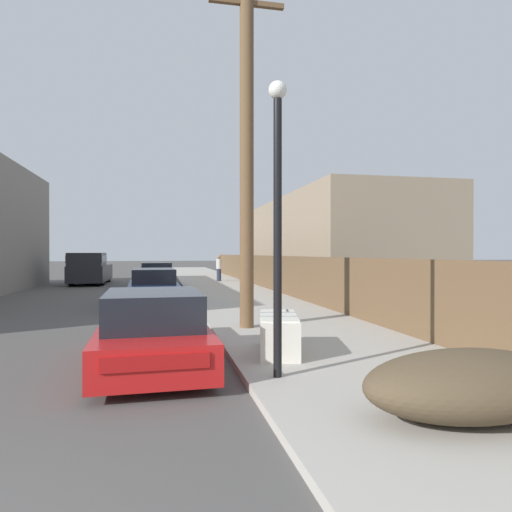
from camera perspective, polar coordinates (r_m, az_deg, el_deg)
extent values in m
cube|color=#ADA89E|center=(25.89, -4.53, -3.67)|extent=(4.20, 63.00, 0.12)
cube|color=silver|center=(8.16, 2.85, -9.78)|extent=(0.98, 1.71, 0.64)
cube|color=white|center=(8.11, 2.85, -7.43)|extent=(0.94, 1.64, 0.03)
cube|color=#333335|center=(8.61, 3.91, -6.80)|extent=(0.07, 0.20, 0.02)
cube|color=gray|center=(8.36, 2.77, -7.07)|extent=(0.66, 0.21, 0.01)
cube|color=gray|center=(7.87, 2.92, -7.54)|extent=(0.66, 0.21, 0.01)
cube|color=red|center=(8.14, -12.79, -9.97)|extent=(1.88, 4.48, 0.56)
cube|color=black|center=(7.66, -12.74, -6.42)|extent=(1.56, 2.17, 0.56)
cube|color=#B21414|center=(5.94, -12.41, -12.90)|extent=(1.35, 0.08, 0.19)
cylinder|color=black|center=(9.53, -17.45, -9.10)|extent=(0.22, 0.64, 0.63)
cylinder|color=black|center=(9.55, -8.41, -9.06)|extent=(0.22, 0.64, 0.63)
cylinder|color=black|center=(6.84, -18.97, -12.86)|extent=(0.22, 0.64, 0.63)
cylinder|color=black|center=(6.87, -6.23, -12.78)|extent=(0.22, 0.64, 0.63)
cube|color=#2D478C|center=(17.02, -12.73, -4.39)|extent=(1.89, 4.41, 0.66)
cube|color=black|center=(16.81, -12.72, -2.44)|extent=(1.57, 2.49, 0.52)
cube|color=#B21414|center=(14.83, -12.51, -4.65)|extent=(1.33, 0.09, 0.23)
cylinder|color=black|center=(18.37, -15.13, -4.54)|extent=(0.23, 0.63, 0.62)
cylinder|color=black|center=(18.41, -10.55, -4.53)|extent=(0.23, 0.63, 0.62)
cylinder|color=black|center=(15.69, -15.28, -5.38)|extent=(0.23, 0.63, 0.62)
cylinder|color=black|center=(15.73, -9.92, -5.36)|extent=(0.23, 0.63, 0.62)
cube|color=#2D478C|center=(26.24, -12.42, -2.70)|extent=(2.09, 4.29, 0.68)
cube|color=black|center=(26.04, -12.41, -1.39)|extent=(1.72, 2.44, 0.53)
cube|color=#B21414|center=(24.13, -12.18, -2.68)|extent=(1.43, 0.12, 0.24)
cylinder|color=black|center=(27.51, -14.22, -2.89)|extent=(0.24, 0.66, 0.65)
cylinder|color=black|center=(27.59, -10.90, -2.88)|extent=(0.24, 0.66, 0.65)
cylinder|color=black|center=(24.92, -14.12, -3.23)|extent=(0.24, 0.66, 0.65)
cylinder|color=black|center=(25.01, -10.44, -3.21)|extent=(0.24, 0.66, 0.65)
cube|color=#232328|center=(29.72, -19.93, -2.00)|extent=(2.03, 5.65, 0.95)
cube|color=#232328|center=(28.16, -20.36, -0.39)|extent=(1.89, 2.55, 0.75)
cube|color=black|center=(28.16, -20.36, -0.35)|extent=(1.93, 2.50, 0.41)
cylinder|color=black|center=(27.89, -18.71, -2.73)|extent=(0.26, 0.77, 0.77)
cylinder|color=black|center=(28.13, -22.10, -2.71)|extent=(0.26, 0.77, 0.77)
cylinder|color=black|center=(31.36, -17.97, -2.39)|extent=(0.26, 0.77, 0.77)
cylinder|color=black|center=(31.58, -21.00, -2.37)|extent=(0.26, 0.77, 0.77)
cylinder|color=brown|center=(11.07, -1.17, 13.41)|extent=(0.33, 0.33, 8.52)
cube|color=brown|center=(12.30, -1.17, 29.07)|extent=(1.80, 0.12, 0.12)
cylinder|color=black|center=(6.47, 2.72, 2.22)|extent=(0.12, 0.12, 3.94)
sphere|color=white|center=(6.87, 2.72, 20.01)|extent=(0.26, 0.26, 0.26)
ellipsoid|color=brown|center=(5.49, 25.06, -14.36)|extent=(2.35, 1.31, 0.73)
cube|color=brown|center=(22.09, 1.87, -2.08)|extent=(0.08, 38.75, 1.63)
cube|color=gray|center=(26.14, 8.70, 1.52)|extent=(6.00, 17.10, 4.82)
cylinder|color=#282D42|center=(28.79, -4.66, -2.37)|extent=(0.28, 0.28, 0.77)
cylinder|color=beige|center=(28.77, -4.66, -1.00)|extent=(0.34, 0.34, 0.61)
sphere|color=#8C664C|center=(28.76, -4.66, -0.17)|extent=(0.23, 0.23, 0.23)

